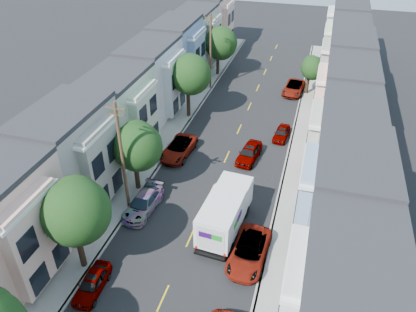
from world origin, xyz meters
The scene contains 24 objects.
ground centered at (0.00, 0.00, 0.00)m, with size 160.00×160.00×0.00m, color black.
road_slab centered at (0.00, 15.00, 0.01)m, with size 12.00×70.00×0.02m, color black.
curb_left centered at (-6.05, 15.00, 0.07)m, with size 0.30×70.00×0.15m, color gray.
curb_right centered at (6.05, 15.00, 0.07)m, with size 0.30×70.00×0.15m, color gray.
sidewalk_left centered at (-7.35, 15.00, 0.07)m, with size 2.60×70.00×0.15m, color gray.
sidewalk_right centered at (7.35, 15.00, 0.07)m, with size 2.60×70.00×0.15m, color gray.
centerline centered at (0.00, 15.00, 0.00)m, with size 0.12×70.00×0.01m, color gold.
townhouse_row_left centered at (-11.15, 15.00, 0.00)m, with size 5.00×70.00×8.50m, color #B7B9A8.
townhouse_row_right centered at (11.15, 15.00, 0.00)m, with size 5.00×70.00×8.50m, color #B7B9A8.
tree_b centered at (-6.30, -4.96, 5.34)m, with size 4.64×4.64×7.68m.
tree_c centered at (-6.30, 4.62, 4.63)m, with size 4.35×4.35×6.83m.
tree_d centered at (-6.30, 19.38, 5.40)m, with size 4.70×4.70×7.77m.
tree_e centered at (-6.30, 32.98, 4.75)m, with size 4.70×4.70×7.12m.
tree_far_r centered at (6.90, 29.87, 3.65)m, with size 3.10×3.10×5.23m.
utility_pole_near centered at (-6.30, 2.00, 5.15)m, with size 1.60×0.26×10.00m.
utility_pole_far centered at (-6.30, 28.00, 5.15)m, with size 1.60×0.26×10.00m.
fedex_truck centered at (2.38, 1.65, 1.88)m, with size 2.70×7.02×3.37m.
lead_sedan centered at (2.26, 12.22, 0.77)m, with size 1.81×4.74×1.54m, color black.
parked_left_b centered at (-4.90, -6.68, 0.65)m, with size 1.54×4.02×1.30m, color #0A0C38.
parked_left_c centered at (-4.90, 1.99, 0.74)m, with size 2.08×4.96×1.49m, color #A2A3AE.
parked_left_d centered at (-4.90, 11.03, 0.76)m, with size 2.51×5.44×1.51m, color #521017.
parked_right_b centered at (4.90, -0.95, 0.77)m, with size 2.55×5.52×1.54m, color silver.
parked_right_c centered at (4.90, 17.34, 0.62)m, with size 1.46×3.82×1.24m, color black.
parked_right_d centered at (4.90, 29.65, 0.74)m, with size 2.44×5.29×1.47m, color black.
Camera 1 is at (7.82, -22.00, 23.34)m, focal length 35.00 mm.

